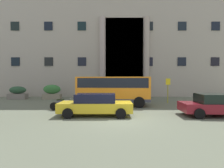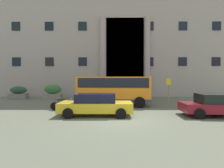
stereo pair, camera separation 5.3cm
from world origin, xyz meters
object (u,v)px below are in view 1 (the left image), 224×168
Objects in this scene: parked_hatchback_near at (96,104)px; orange_minibus at (114,88)px; parked_sedan_second at (218,105)px; bus_stop_sign at (168,88)px; scooter_by_planter at (63,104)px; hedge_planter_entrance_left at (96,93)px; hedge_planter_entrance_right at (53,92)px; hedge_planter_far_west at (18,93)px.

orange_minibus is at bearing 74.58° from parked_hatchback_near.
orange_minibus reaches higher than parked_sedan_second.
scooter_by_planter is (-9.09, -3.82, -1.03)m from bus_stop_sign.
bus_stop_sign reaches higher than scooter_by_planter.
orange_minibus is 2.99× the size of hedge_planter_entrance_left.
parked_hatchback_near is 1.00× the size of parked_sedan_second.
hedge_planter_entrance_right is 0.45× the size of parked_sedan_second.
parked_hatchback_near is at bearing -39.54° from scooter_by_planter.
hedge_planter_entrance_right is 0.97× the size of hedge_planter_entrance_left.
hedge_planter_far_west is 1.07× the size of scooter_by_planter.
bus_stop_sign is 0.52× the size of parked_sedan_second.
hedge_planter_entrance_left is (-2.03, 4.88, -0.85)m from orange_minibus.
hedge_planter_far_west is 0.96× the size of hedge_planter_entrance_left.
orange_minibus is at bearing -23.55° from hedge_planter_far_west.
bus_stop_sign is 1.25× the size of scooter_by_planter.
parked_sedan_second is at bearing -47.57° from hedge_planter_entrance_left.
parked_hatchback_near is at bearing -138.19° from bus_stop_sign.
orange_minibus is at bearing -33.97° from hedge_planter_entrance_right.
hedge_planter_entrance_left is at bearing 72.54° from scooter_by_planter.
hedge_planter_far_west reaches higher than scooter_by_planter.
bus_stop_sign is at bearing -15.27° from hedge_planter_entrance_right.
bus_stop_sign is at bearing -11.84° from hedge_planter_far_west.
orange_minibus reaches higher than scooter_by_planter.
orange_minibus is 2.68× the size of bus_stop_sign.
hedge_planter_entrance_right reaches higher than hedge_planter_entrance_left.
orange_minibus reaches higher than parked_hatchback_near.
bus_stop_sign is at bearing -25.44° from hedge_planter_entrance_left.
orange_minibus is at bearing 148.99° from parked_sedan_second.
parked_hatchback_near is at bearing -84.73° from hedge_planter_entrance_left.
parked_hatchback_near is (9.93, -9.19, -0.00)m from hedge_planter_far_west.
scooter_by_planter is (-2.66, 1.93, -0.26)m from parked_hatchback_near.
parked_sedan_second is at bearing -14.73° from scooter_by_planter.
bus_stop_sign reaches higher than parked_sedan_second.
bus_stop_sign is at bearing 41.57° from parked_hatchback_near.
bus_stop_sign is 0.52× the size of parked_hatchback_near.
bus_stop_sign reaches higher than parked_hatchback_near.
hedge_planter_entrance_right is at bearing 110.85° from scooter_by_planter.
hedge_planter_entrance_left is (-7.29, 3.47, -0.81)m from bus_stop_sign.
parked_sedan_second reaches higher than parked_hatchback_near.
hedge_planter_entrance_right reaches higher than scooter_by_planter.
orange_minibus is 5.35m from hedge_planter_entrance_left.
bus_stop_sign is 16.74m from hedge_planter_far_west.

